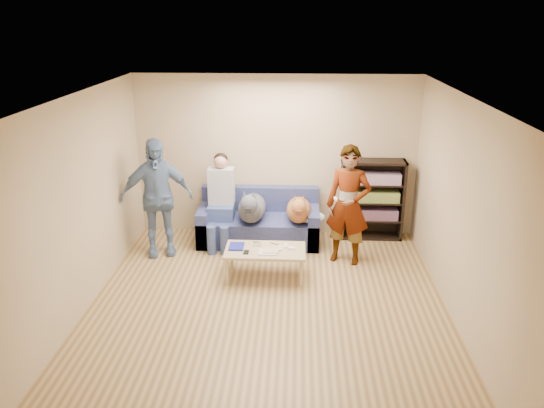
# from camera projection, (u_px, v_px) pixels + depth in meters

# --- Properties ---
(ground) EXTENTS (5.00, 5.00, 0.00)m
(ground) POSITION_uv_depth(u_px,v_px,m) (267.00, 308.00, 6.62)
(ground) COLOR olive
(ground) RESTS_ON ground
(ceiling) EXTENTS (5.00, 5.00, 0.00)m
(ceiling) POSITION_uv_depth(u_px,v_px,m) (266.00, 98.00, 5.73)
(ceiling) COLOR white
(ceiling) RESTS_ON ground
(wall_back) EXTENTS (4.50, 0.00, 4.50)m
(wall_back) POSITION_uv_depth(u_px,v_px,m) (276.00, 156.00, 8.52)
(wall_back) COLOR tan
(wall_back) RESTS_ON ground
(wall_front) EXTENTS (4.50, 0.00, 4.50)m
(wall_front) POSITION_uv_depth(u_px,v_px,m) (246.00, 332.00, 3.83)
(wall_front) COLOR tan
(wall_front) RESTS_ON ground
(wall_left) EXTENTS (0.00, 5.00, 5.00)m
(wall_left) POSITION_uv_depth(u_px,v_px,m) (78.00, 207.00, 6.28)
(wall_left) COLOR tan
(wall_left) RESTS_ON ground
(wall_right) EXTENTS (0.00, 5.00, 5.00)m
(wall_right) POSITION_uv_depth(u_px,v_px,m) (463.00, 214.00, 6.07)
(wall_right) COLOR tan
(wall_right) RESTS_ON ground
(blanket) EXTENTS (0.44, 0.37, 0.15)m
(blanket) POSITION_uv_depth(u_px,v_px,m) (311.00, 217.00, 8.18)
(blanket) COLOR silver
(blanket) RESTS_ON sofa
(person_standing_right) EXTENTS (0.73, 0.59, 1.75)m
(person_standing_right) POSITION_uv_depth(u_px,v_px,m) (348.00, 205.00, 7.59)
(person_standing_right) COLOR gray
(person_standing_right) RESTS_ON ground
(person_standing_left) EXTENTS (1.14, 0.72, 1.80)m
(person_standing_left) POSITION_uv_depth(u_px,v_px,m) (157.00, 197.00, 7.84)
(person_standing_left) COLOR #678AA6
(person_standing_left) RESTS_ON ground
(held_controller) EXTENTS (0.04, 0.12, 0.03)m
(held_controller) POSITION_uv_depth(u_px,v_px,m) (336.00, 199.00, 7.35)
(held_controller) COLOR white
(held_controller) RESTS_ON person_standing_right
(notebook_blue) EXTENTS (0.20, 0.26, 0.03)m
(notebook_blue) POSITION_uv_depth(u_px,v_px,m) (237.00, 246.00, 7.32)
(notebook_blue) COLOR navy
(notebook_blue) RESTS_ON coffee_table
(papers) EXTENTS (0.26, 0.20, 0.02)m
(papers) POSITION_uv_depth(u_px,v_px,m) (268.00, 252.00, 7.16)
(papers) COLOR silver
(papers) RESTS_ON coffee_table
(magazine) EXTENTS (0.22, 0.17, 0.01)m
(magazine) POSITION_uv_depth(u_px,v_px,m) (271.00, 250.00, 7.17)
(magazine) COLOR #BBB195
(magazine) RESTS_ON coffee_table
(camera_silver) EXTENTS (0.11, 0.06, 0.05)m
(camera_silver) POSITION_uv_depth(u_px,v_px,m) (257.00, 244.00, 7.37)
(camera_silver) COLOR silver
(camera_silver) RESTS_ON coffee_table
(controller_a) EXTENTS (0.04, 0.13, 0.03)m
(controller_a) POSITION_uv_depth(u_px,v_px,m) (286.00, 246.00, 7.33)
(controller_a) COLOR white
(controller_a) RESTS_ON coffee_table
(controller_b) EXTENTS (0.09, 0.06, 0.03)m
(controller_b) POSITION_uv_depth(u_px,v_px,m) (291.00, 248.00, 7.26)
(controller_b) COLOR white
(controller_b) RESTS_ON coffee_table
(headphone_cup_a) EXTENTS (0.07, 0.07, 0.02)m
(headphone_cup_a) POSITION_uv_depth(u_px,v_px,m) (280.00, 250.00, 7.23)
(headphone_cup_a) COLOR silver
(headphone_cup_a) RESTS_ON coffee_table
(headphone_cup_b) EXTENTS (0.07, 0.07, 0.02)m
(headphone_cup_b) POSITION_uv_depth(u_px,v_px,m) (280.00, 247.00, 7.30)
(headphone_cup_b) COLOR silver
(headphone_cup_b) RESTS_ON coffee_table
(pen_orange) EXTENTS (0.13, 0.06, 0.01)m
(pen_orange) POSITION_uv_depth(u_px,v_px,m) (263.00, 254.00, 7.11)
(pen_orange) COLOR #CE551D
(pen_orange) RESTS_ON coffee_table
(pen_black) EXTENTS (0.13, 0.08, 0.01)m
(pen_black) POSITION_uv_depth(u_px,v_px,m) (275.00, 244.00, 7.42)
(pen_black) COLOR black
(pen_black) RESTS_ON coffee_table
(wallet) EXTENTS (0.07, 0.12, 0.02)m
(wallet) POSITION_uv_depth(u_px,v_px,m) (246.00, 252.00, 7.16)
(wallet) COLOR black
(wallet) RESTS_ON coffee_table
(sofa) EXTENTS (1.90, 0.85, 0.82)m
(sofa) POSITION_uv_depth(u_px,v_px,m) (259.00, 224.00, 8.50)
(sofa) COLOR #515B93
(sofa) RESTS_ON ground
(person_seated) EXTENTS (0.40, 0.73, 1.47)m
(person_seated) POSITION_uv_depth(u_px,v_px,m) (221.00, 197.00, 8.24)
(person_seated) COLOR #40598D
(person_seated) RESTS_ON sofa
(dog_gray) EXTENTS (0.43, 1.26, 0.62)m
(dog_gray) POSITION_uv_depth(u_px,v_px,m) (252.00, 208.00, 8.16)
(dog_gray) COLOR #4D5057
(dog_gray) RESTS_ON sofa
(dog_tan) EXTENTS (0.38, 1.15, 0.55)m
(dog_tan) POSITION_uv_depth(u_px,v_px,m) (299.00, 210.00, 8.15)
(dog_tan) COLOR #B17136
(dog_tan) RESTS_ON sofa
(coffee_table) EXTENTS (1.10, 0.60, 0.42)m
(coffee_table) POSITION_uv_depth(u_px,v_px,m) (265.00, 252.00, 7.27)
(coffee_table) COLOR #CDB47E
(coffee_table) RESTS_ON ground
(bookshelf) EXTENTS (1.00, 0.34, 1.30)m
(bookshelf) POSITION_uv_depth(u_px,v_px,m) (372.00, 198.00, 8.50)
(bookshelf) COLOR black
(bookshelf) RESTS_ON ground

